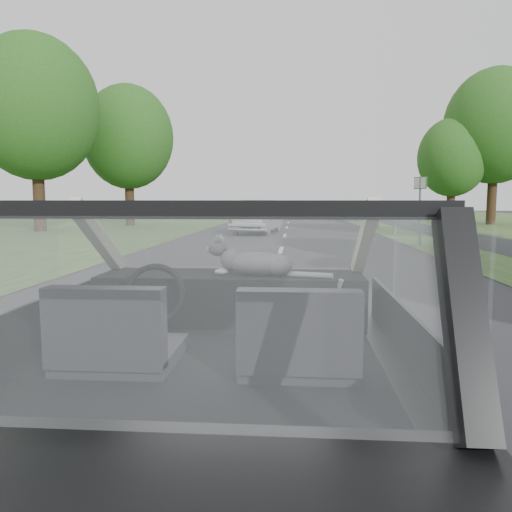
% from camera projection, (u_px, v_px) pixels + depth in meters
% --- Properties ---
extents(ground, '(140.00, 140.00, 0.00)m').
position_uv_depth(ground, '(217.00, 486.00, 2.53)').
color(ground, '#2F2F35').
rests_on(ground, ground).
extents(subject_car, '(1.80, 4.00, 1.45)m').
position_uv_depth(subject_car, '(216.00, 348.00, 2.45)').
color(subject_car, black).
rests_on(subject_car, ground).
extents(dashboard, '(1.58, 0.45, 0.30)m').
position_uv_depth(dashboard, '(232.00, 298.00, 3.05)').
color(dashboard, black).
rests_on(dashboard, subject_car).
extents(driver_seat, '(0.50, 0.72, 0.42)m').
position_uv_depth(driver_seat, '(115.00, 330.00, 2.17)').
color(driver_seat, black).
rests_on(driver_seat, subject_car).
extents(passenger_seat, '(0.50, 0.72, 0.42)m').
position_uv_depth(passenger_seat, '(299.00, 334.00, 2.11)').
color(passenger_seat, black).
rests_on(passenger_seat, subject_car).
extents(steering_wheel, '(0.36, 0.36, 0.04)m').
position_uv_depth(steering_wheel, '(154.00, 295.00, 2.78)').
color(steering_wheel, black).
rests_on(steering_wheel, dashboard).
extents(cat, '(0.57, 0.27, 0.25)m').
position_uv_depth(cat, '(257.00, 262.00, 2.96)').
color(cat, gray).
rests_on(cat, dashboard).
extents(guardrail, '(0.05, 90.00, 0.32)m').
position_uv_depth(guardrail, '(457.00, 236.00, 12.05)').
color(guardrail, gray).
rests_on(guardrail, ground).
extents(other_car, '(2.28, 4.60, 1.45)m').
position_uv_depth(other_car, '(258.00, 217.00, 21.94)').
color(other_car, '#A6A6A6').
rests_on(other_car, ground).
extents(highway_sign, '(0.51, 1.03, 2.68)m').
position_uv_depth(highway_sign, '(420.00, 202.00, 26.51)').
color(highway_sign, '#206629').
rests_on(highway_sign, ground).
extents(tree_2, '(5.29, 5.29, 6.11)m').
position_uv_depth(tree_2, '(452.00, 173.00, 29.49)').
color(tree_2, '#255714').
rests_on(tree_2, ground).
extents(tree_3, '(6.69, 6.69, 8.89)m').
position_uv_depth(tree_3, '(494.00, 149.00, 29.36)').
color(tree_3, '#255714').
rests_on(tree_3, ground).
extents(tree_5, '(5.97, 5.97, 8.66)m').
position_uv_depth(tree_5, '(36.00, 137.00, 22.75)').
color(tree_5, '#255714').
rests_on(tree_5, ground).
extents(tree_6, '(6.10, 6.10, 7.66)m').
position_uv_depth(tree_6, '(129.00, 158.00, 28.15)').
color(tree_6, '#255714').
rests_on(tree_6, ground).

